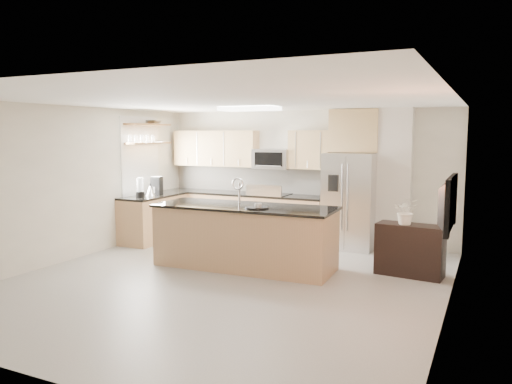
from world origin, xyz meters
The scene contains 27 objects.
floor centered at (0.00, 0.00, 0.00)m, with size 6.50×6.50×0.00m, color #A4A29C.
ceiling centered at (0.00, 0.00, 2.60)m, with size 6.00×6.50×0.02m, color white.
wall_back centered at (0.00, 3.25, 1.30)m, with size 6.00×0.02×2.60m, color beige.
wall_front centered at (0.00, -3.25, 1.30)m, with size 6.00×0.02×2.60m, color beige.
wall_left centered at (-3.00, 0.00, 1.30)m, with size 0.02×6.50×2.60m, color beige.
wall_right centered at (3.00, 0.00, 1.30)m, with size 0.02×6.50×2.60m, color beige.
back_counter centered at (-1.23, 2.93, 0.47)m, with size 3.55×0.66×1.44m.
left_counter centered at (-2.67, 1.85, 0.46)m, with size 0.66×1.50×0.92m.
range centered at (-0.60, 2.92, 0.47)m, with size 0.76×0.64×1.14m.
upper_cabinets centered at (-1.30, 3.09, 1.83)m, with size 3.50×0.33×0.75m.
microwave centered at (-0.60, 3.04, 1.63)m, with size 0.76×0.40×0.40m.
refrigerator centered at (1.06, 2.87, 0.89)m, with size 0.92×0.78×1.78m.
partition_column centered at (1.82, 3.10, 1.30)m, with size 0.60×0.30×2.60m, color beige.
window centered at (-2.98, 1.85, 1.65)m, with size 0.04×1.15×1.65m.
shelf_lower centered at (-2.85, 1.95, 1.95)m, with size 0.30×1.20×0.04m, color brown.
shelf_upper centered at (-2.85, 1.95, 2.32)m, with size 0.30×1.20×0.04m, color brown.
ceiling_fixture centered at (-0.40, 1.60, 2.56)m, with size 1.00×0.50×0.06m, color white.
island centered at (-0.10, 0.81, 0.50)m, with size 2.93×1.15×1.42m.
credenza centered at (2.36, 1.46, 0.39)m, with size 0.98×0.41×0.78m, color black.
cup centered at (0.24, 0.58, 1.05)m, with size 0.11×0.11×0.09m, color white.
platter centered at (0.19, 0.64, 1.01)m, with size 0.37×0.37×0.02m, color black.
blender centered at (-2.67, 1.45, 1.08)m, with size 0.16×0.16×0.38m.
kettle centered at (-2.62, 1.70, 1.03)m, with size 0.19×0.19×0.24m.
coffee_maker centered at (-2.69, 2.00, 1.09)m, with size 0.25×0.27×0.36m.
bowl centered at (-2.85, 2.16, 2.38)m, with size 0.38×0.38×0.09m, color silver.
flower_vase centered at (2.29, 1.41, 1.09)m, with size 0.55×0.47×0.61m, color white.
television centered at (2.91, -0.20, 1.35)m, with size 1.08×0.14×0.62m, color black.
Camera 1 is at (3.43, -6.18, 2.13)m, focal length 35.00 mm.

